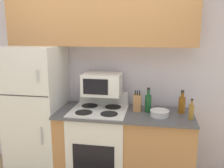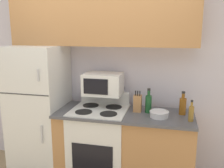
# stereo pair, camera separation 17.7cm
# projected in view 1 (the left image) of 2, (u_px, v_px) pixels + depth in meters

# --- Properties ---
(wall_back) EXTENTS (8.00, 0.05, 2.55)m
(wall_back) POSITION_uv_depth(u_px,v_px,m) (104.00, 78.00, 3.41)
(wall_back) COLOR silver
(wall_back) RESTS_ON ground_plane
(lower_cabinets) EXTENTS (1.65, 0.66, 0.94)m
(lower_cabinets) POSITION_uv_depth(u_px,v_px,m) (124.00, 147.00, 3.14)
(lower_cabinets) COLOR #B27A47
(lower_cabinets) RESTS_ON ground_plane
(refrigerator) EXTENTS (0.67, 0.70, 1.72)m
(refrigerator) POSITION_uv_depth(u_px,v_px,m) (37.00, 112.00, 3.28)
(refrigerator) COLOR silver
(refrigerator) RESTS_ON ground_plane
(upper_cabinets) EXTENTS (2.32, 0.35, 0.75)m
(upper_cabinets) POSITION_uv_depth(u_px,v_px,m) (100.00, 15.00, 3.05)
(upper_cabinets) COLOR #B27A47
(upper_cabinets) RESTS_ON refrigerator
(stove) EXTENTS (0.69, 0.65, 1.11)m
(stove) POSITION_uv_depth(u_px,v_px,m) (99.00, 144.00, 3.18)
(stove) COLOR silver
(stove) RESTS_ON ground_plane
(microwave) EXTENTS (0.48, 0.35, 0.27)m
(microwave) POSITION_uv_depth(u_px,v_px,m) (102.00, 84.00, 3.14)
(microwave) COLOR silver
(microwave) RESTS_ON stove
(knife_block) EXTENTS (0.09, 0.10, 0.26)m
(knife_block) POSITION_uv_depth(u_px,v_px,m) (137.00, 103.00, 3.06)
(knife_block) COLOR #B27A47
(knife_block) RESTS_ON lower_cabinets
(bowl) EXTENTS (0.22, 0.22, 0.07)m
(bowl) POSITION_uv_depth(u_px,v_px,m) (160.00, 113.00, 2.89)
(bowl) COLOR silver
(bowl) RESTS_ON lower_cabinets
(bottle_wine_green) EXTENTS (0.08, 0.08, 0.30)m
(bottle_wine_green) POSITION_uv_depth(u_px,v_px,m) (148.00, 103.00, 3.02)
(bottle_wine_green) COLOR #194C23
(bottle_wine_green) RESTS_ON lower_cabinets
(bottle_whiskey) EXTENTS (0.08, 0.08, 0.28)m
(bottle_whiskey) POSITION_uv_depth(u_px,v_px,m) (182.00, 104.00, 2.98)
(bottle_whiskey) COLOR brown
(bottle_whiskey) RESTS_ON lower_cabinets
(bottle_vinegar) EXTENTS (0.06, 0.06, 0.24)m
(bottle_vinegar) POSITION_uv_depth(u_px,v_px,m) (191.00, 111.00, 2.77)
(bottle_vinegar) COLOR olive
(bottle_vinegar) RESTS_ON lower_cabinets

